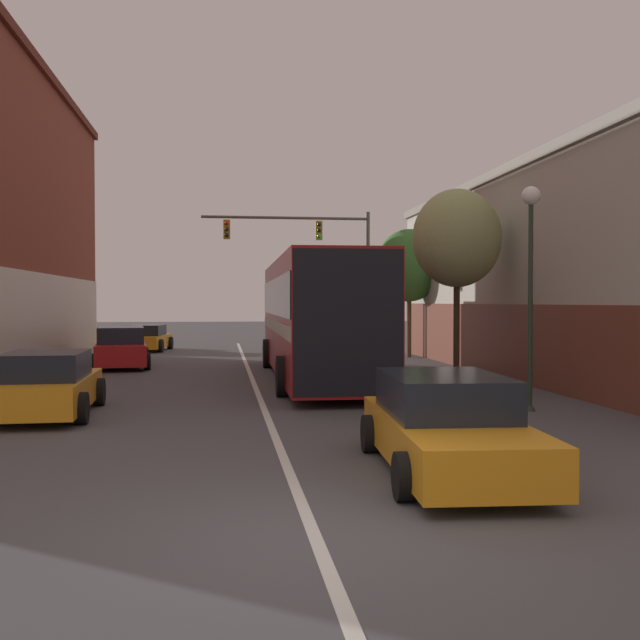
{
  "coord_description": "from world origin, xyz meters",
  "views": [
    {
      "loc": [
        -0.9,
        -7.22,
        2.31
      ],
      "look_at": [
        1.81,
        13.32,
        1.8
      ],
      "focal_mm": 42.0,
      "sensor_mm": 36.0,
      "label": 1
    }
  ],
  "objects": [
    {
      "name": "street_tree_far",
      "position": [
        6.83,
        23.05,
        3.8
      ],
      "size": [
        2.73,
        2.46,
        5.32
      ],
      "color": "brown",
      "rests_on": "ground_plane"
    },
    {
      "name": "lane_center_line",
      "position": [
        0.0,
        14.24,
        0.0
      ],
      "size": [
        0.14,
        40.49,
        0.01
      ],
      "color": "silver",
      "rests_on": "ground_plane"
    },
    {
      "name": "ground_plane",
      "position": [
        0.0,
        0.0,
        0.0
      ],
      "size": [
        160.0,
        160.0,
        0.0
      ],
      "primitive_type": "plane",
      "color": "#4C4C4F"
    },
    {
      "name": "traffic_signal_gantry",
      "position": [
        3.24,
        24.48,
        4.45
      ],
      "size": [
        7.19,
        0.36,
        6.17
      ],
      "color": "#514C47",
      "rests_on": "ground_plane"
    },
    {
      "name": "parked_car_left_far",
      "position": [
        -4.4,
        8.43,
        0.62
      ],
      "size": [
        2.02,
        4.21,
        1.3
      ],
      "rotation": [
        0.0,
        0.0,
        1.6
      ],
      "color": "orange",
      "rests_on": "ground_plane"
    },
    {
      "name": "parked_car_left_mid",
      "position": [
        -4.4,
        28.63,
        0.59
      ],
      "size": [
        2.31,
        4.11,
        1.22
      ],
      "rotation": [
        0.0,
        0.0,
        1.46
      ],
      "color": "orange",
      "rests_on": "ground_plane"
    },
    {
      "name": "parked_car_left_near",
      "position": [
        -4.43,
        19.8,
        0.67
      ],
      "size": [
        2.37,
        4.85,
        1.43
      ],
      "rotation": [
        0.0,
        0.0,
        1.69
      ],
      "color": "red",
      "rests_on": "ground_plane"
    },
    {
      "name": "bus",
      "position": [
        1.87,
        14.82,
        1.96
      ],
      "size": [
        2.92,
        12.98,
        3.5
      ],
      "rotation": [
        0.0,
        0.0,
        1.56
      ],
      "color": "maroon",
      "rests_on": "ground_plane"
    },
    {
      "name": "hatchback_foreground",
      "position": [
        2.14,
        2.6,
        0.62
      ],
      "size": [
        2.14,
        4.62,
        1.3
      ],
      "rotation": [
        0.0,
        0.0,
        1.52
      ],
      "color": "orange",
      "rests_on": "ground_plane"
    },
    {
      "name": "building_right_storefront",
      "position": [
        10.69,
        14.56,
        3.31
      ],
      "size": [
        6.71,
        23.22,
        6.38
      ],
      "color": "#B7B2A3",
      "rests_on": "ground_plane"
    },
    {
      "name": "street_tree_near",
      "position": [
        5.92,
        13.91,
        4.15
      ],
      "size": [
        2.6,
        2.34,
        5.59
      ],
      "color": "#3D2D1E",
      "rests_on": "ground_plane"
    },
    {
      "name": "street_lamp",
      "position": [
        5.54,
        7.78,
        3.15
      ],
      "size": [
        0.39,
        0.39,
        4.73
      ],
      "color": "#233323",
      "rests_on": "ground_plane"
    }
  ]
}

